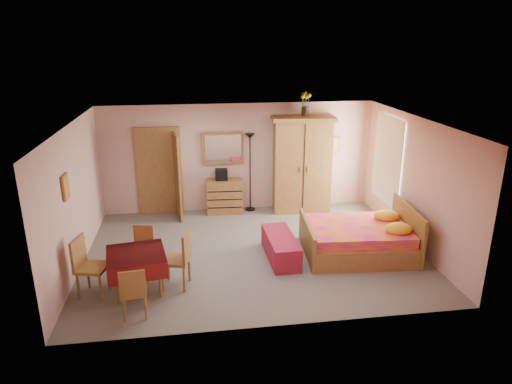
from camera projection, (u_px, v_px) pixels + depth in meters
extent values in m
plane|color=slate|center=(253.00, 252.00, 9.08)|extent=(6.50, 6.50, 0.00)
plane|color=brown|center=(253.00, 122.00, 8.25)|extent=(6.50, 6.50, 0.00)
cube|color=#C89B91|center=(239.00, 158.00, 11.01)|extent=(6.50, 0.10, 2.60)
cube|color=#C89B91|center=(278.00, 246.00, 6.32)|extent=(6.50, 0.10, 2.60)
cube|color=#C89B91|center=(75.00, 198.00, 8.22)|extent=(0.10, 5.00, 2.60)
cube|color=#C89B91|center=(414.00, 182.00, 9.11)|extent=(0.10, 5.00, 2.60)
cube|color=#9E6B35|center=(159.00, 172.00, 10.81)|extent=(1.06, 0.12, 2.15)
cube|color=white|center=(388.00, 160.00, 10.18)|extent=(0.08, 1.40, 1.95)
cube|color=orange|center=(65.00, 187.00, 7.53)|extent=(0.04, 0.32, 0.42)
cube|color=#D8BF59|center=(334.00, 145.00, 11.22)|extent=(0.30, 0.04, 0.40)
cube|color=#915D31|center=(225.00, 196.00, 11.01)|extent=(0.89, 0.48, 0.82)
cube|color=silver|center=(223.00, 148.00, 10.84)|extent=(1.00, 0.08, 0.79)
cube|color=black|center=(221.00, 175.00, 10.86)|extent=(0.29, 0.22, 0.27)
cube|color=black|center=(250.00, 173.00, 11.00)|extent=(0.28, 0.28, 1.91)
cube|color=olive|center=(302.00, 164.00, 10.95)|extent=(1.53, 0.87, 2.32)
cube|color=yellow|center=(305.00, 104.00, 10.57)|extent=(0.24, 0.24, 0.56)
cube|color=#BE1273|center=(358.00, 231.00, 8.87)|extent=(2.21, 1.80, 0.96)
cube|color=maroon|center=(281.00, 247.00, 8.75)|extent=(0.54, 1.38, 0.45)
cube|color=maroon|center=(137.00, 271.00, 7.60)|extent=(1.06, 1.06, 0.68)
cube|color=olive|center=(134.00, 291.00, 6.87)|extent=(0.42, 0.42, 0.84)
cube|color=olive|center=(142.00, 249.00, 8.25)|extent=(0.43, 0.43, 0.81)
cube|color=olive|center=(92.00, 267.00, 7.41)|extent=(0.55, 0.55, 1.01)
cube|color=#9B6534|center=(175.00, 259.00, 7.67)|extent=(0.55, 0.55, 1.01)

